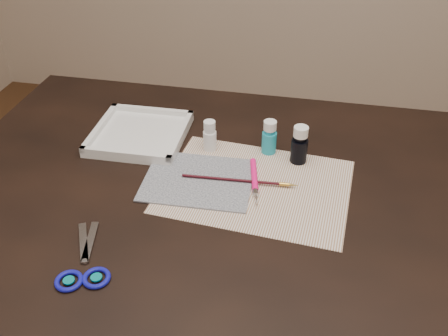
% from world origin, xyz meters
% --- Properties ---
extents(table, '(1.30, 0.90, 0.75)m').
position_xyz_m(table, '(0.00, 0.00, 0.38)').
color(table, black).
rests_on(table, ground).
extents(paper, '(0.43, 0.34, 0.00)m').
position_xyz_m(paper, '(0.07, 0.01, 0.75)').
color(paper, silver).
rests_on(paper, table).
extents(canvas, '(0.25, 0.20, 0.00)m').
position_xyz_m(canvas, '(-0.06, 0.01, 0.75)').
color(canvas, black).
rests_on(canvas, paper).
extents(paint_bottle_white, '(0.04, 0.04, 0.08)m').
position_xyz_m(paint_bottle_white, '(-0.06, 0.14, 0.79)').
color(paint_bottle_white, white).
rests_on(paint_bottle_white, table).
extents(paint_bottle_cyan, '(0.05, 0.05, 0.09)m').
position_xyz_m(paint_bottle_cyan, '(0.08, 0.15, 0.79)').
color(paint_bottle_cyan, '#1D9FB8').
rests_on(paint_bottle_cyan, table).
extents(paint_bottle_navy, '(0.04, 0.04, 0.09)m').
position_xyz_m(paint_bottle_navy, '(0.15, 0.13, 0.80)').
color(paint_bottle_navy, black).
rests_on(paint_bottle_navy, table).
extents(paintbrush, '(0.26, 0.02, 0.01)m').
position_xyz_m(paintbrush, '(0.03, 0.02, 0.76)').
color(paintbrush, black).
rests_on(paintbrush, canvas).
extents(craft_knife, '(0.05, 0.17, 0.01)m').
position_xyz_m(craft_knife, '(0.07, 0.02, 0.76)').
color(craft_knife, '#FD1276').
rests_on(craft_knife, paper).
extents(scissors, '(0.18, 0.22, 0.01)m').
position_xyz_m(scissors, '(-0.22, -0.26, 0.76)').
color(scissors, silver).
rests_on(scissors, table).
extents(palette_tray, '(0.23, 0.23, 0.03)m').
position_xyz_m(palette_tray, '(-0.25, 0.16, 0.76)').
color(palette_tray, white).
rests_on(palette_tray, table).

